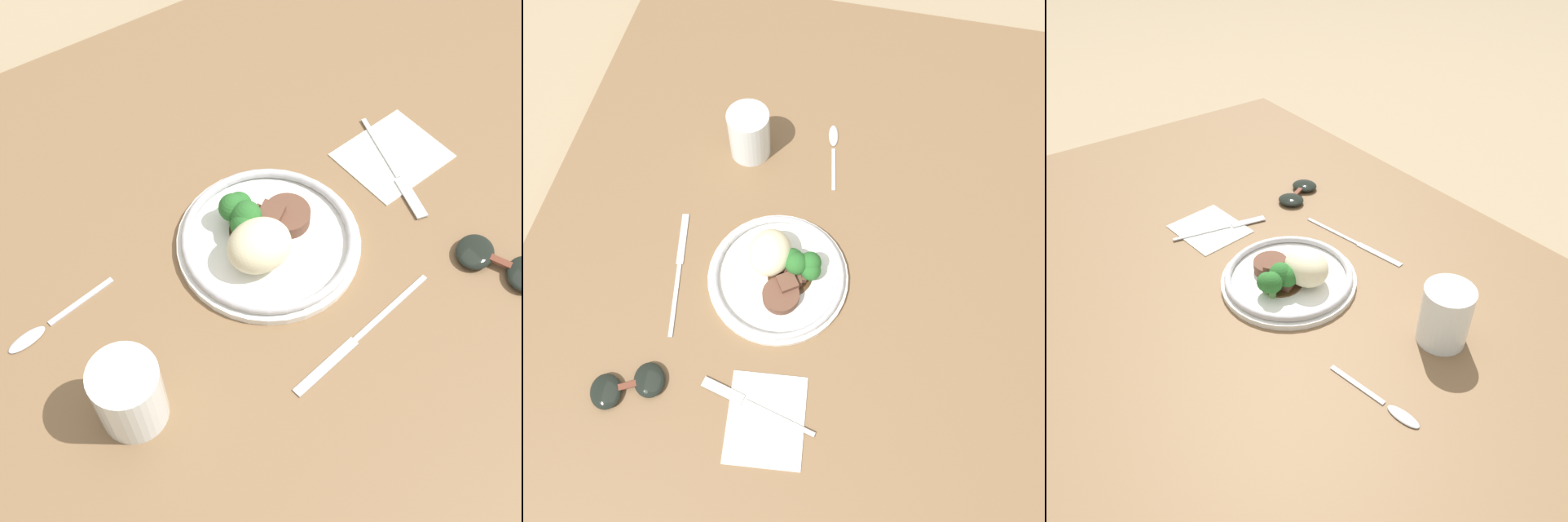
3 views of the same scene
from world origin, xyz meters
The scene contains 9 objects.
ground_plane centered at (0.00, 0.00, 0.00)m, with size 8.00×8.00×0.00m, color #998466.
dining_table centered at (0.00, 0.00, 0.02)m, with size 1.45×0.94×0.03m.
napkin centered at (-0.19, -0.01, 0.04)m, with size 0.15×0.13×0.00m.
plate centered at (0.04, 0.02, 0.05)m, with size 0.23×0.23×0.07m.
juice_glass centered at (0.28, 0.13, 0.08)m, with size 0.08×0.08×0.10m.
fork centered at (-0.17, 0.02, 0.04)m, with size 0.05×0.19×0.00m.
knife centered at (0.02, 0.19, 0.04)m, with size 0.22×0.05×0.00m.
spoon centered at (0.33, -0.02, 0.04)m, with size 0.15×0.04×0.01m.
sunglasses centered at (-0.19, 0.20, 0.04)m, with size 0.10×0.13×0.02m.
Camera 3 is at (0.59, -0.36, 0.61)m, focal length 35.00 mm.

